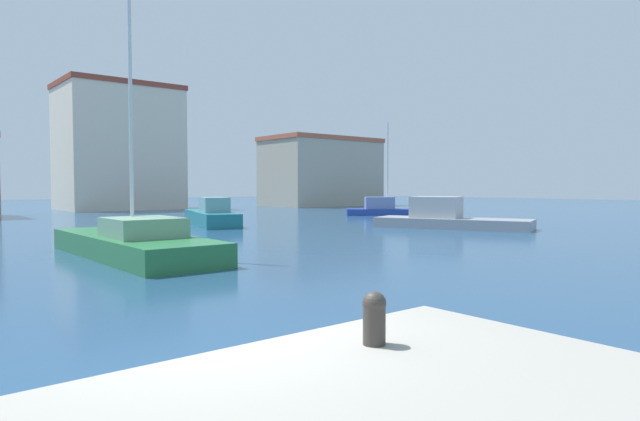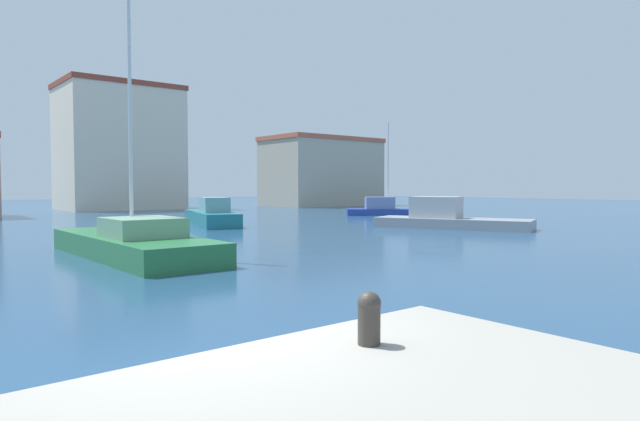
% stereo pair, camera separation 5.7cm
% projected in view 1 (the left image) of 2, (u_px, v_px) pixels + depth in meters
% --- Properties ---
extents(water, '(160.00, 160.00, 0.00)m').
position_uv_depth(water, '(282.00, 228.00, 30.68)').
color(water, navy).
rests_on(water, ground).
extents(mooring_bollard, '(0.22, 0.22, 0.50)m').
position_uv_depth(mooring_bollard, '(374.00, 316.00, 5.01)').
color(mooring_bollard, '#38332D').
rests_on(mooring_bollard, pier_quay).
extents(sailboat_blue_center_channel, '(6.53, 5.92, 7.50)m').
position_uv_depth(sailboat_blue_center_channel, '(385.00, 208.00, 44.04)').
color(sailboat_blue_center_channel, '#233D93').
rests_on(sailboat_blue_center_channel, water).
extents(motorboat_grey_near_pier, '(5.66, 8.80, 1.75)m').
position_uv_depth(motorboat_grey_near_pier, '(447.00, 218.00, 30.35)').
color(motorboat_grey_near_pier, gray).
rests_on(motorboat_grey_near_pier, water).
extents(motorboat_teal_distant_north, '(4.19, 8.07, 1.68)m').
position_uv_depth(motorboat_teal_distant_north, '(212.00, 216.00, 32.78)').
color(motorboat_teal_distant_north, '#1E707A').
rests_on(motorboat_teal_distant_north, water).
extents(sailboat_green_outer_mooring, '(2.72, 8.93, 10.20)m').
position_uv_depth(sailboat_green_outer_mooring, '(134.00, 242.00, 17.92)').
color(sailboat_green_outer_mooring, '#28703D').
rests_on(sailboat_green_outer_mooring, water).
extents(yacht_club, '(11.15, 8.48, 12.48)m').
position_uv_depth(yacht_club, '(119.00, 147.00, 54.98)').
color(yacht_club, beige).
rests_on(yacht_club, ground).
extents(harbor_office, '(13.35, 8.26, 8.09)m').
position_uv_depth(harbor_office, '(321.00, 172.00, 65.13)').
color(harbor_office, '#B2A893').
rests_on(harbor_office, ground).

